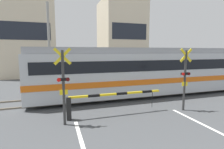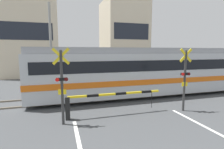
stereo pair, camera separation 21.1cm
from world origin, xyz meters
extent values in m
cube|color=#6B6051|center=(0.00, 9.47, 0.04)|extent=(50.00, 0.10, 0.08)
cube|color=#6B6051|center=(0.00, 10.90, 0.04)|extent=(50.00, 0.10, 0.08)
cube|color=#B7BCC1|center=(4.69, 10.18, 1.53)|extent=(19.07, 2.81, 2.61)
cube|color=gray|center=(4.69, 10.18, 3.02)|extent=(18.87, 2.47, 0.36)
cube|color=orange|center=(4.69, 10.18, 1.14)|extent=(19.08, 2.87, 0.32)
cube|color=black|center=(4.69, 10.18, 2.12)|extent=(18.30, 2.85, 0.64)
cube|color=black|center=(-4.85, 10.18, 2.12)|extent=(0.03, 1.97, 0.80)
cylinder|color=black|center=(-1.22, 9.47, 0.38)|extent=(0.76, 0.12, 0.76)
cylinder|color=black|center=(-1.22, 10.90, 0.38)|extent=(0.76, 0.12, 0.76)
cube|color=black|center=(-2.71, 7.08, 0.50)|extent=(0.20, 0.20, 1.01)
cube|color=yellow|center=(-0.49, 7.08, 0.99)|extent=(4.45, 0.09, 0.09)
cube|color=black|center=(-1.60, 7.08, 0.99)|extent=(0.53, 0.10, 0.10)
cube|color=black|center=(-0.27, 7.08, 0.99)|extent=(0.53, 0.10, 0.10)
cube|color=black|center=(1.07, 7.08, 0.99)|extent=(0.53, 0.10, 0.10)
cylinder|color=black|center=(1.38, 7.08, 0.55)|extent=(0.02, 0.02, 0.80)
cube|color=black|center=(2.71, 13.37, 0.50)|extent=(0.20, 0.20, 1.01)
cube|color=yellow|center=(0.49, 13.37, 0.99)|extent=(4.45, 0.09, 0.09)
cube|color=black|center=(1.60, 13.37, 0.99)|extent=(0.53, 0.10, 0.10)
cube|color=black|center=(0.27, 13.37, 0.99)|extent=(0.53, 0.10, 0.10)
cube|color=black|center=(-1.07, 13.37, 0.99)|extent=(0.53, 0.10, 0.10)
cylinder|color=black|center=(-1.38, 13.37, 0.55)|extent=(0.02, 0.02, 0.80)
cylinder|color=#333333|center=(-2.91, 6.62, 1.51)|extent=(0.11, 0.11, 3.02)
cube|color=yellow|center=(-2.91, 6.62, 2.78)|extent=(0.68, 0.04, 0.68)
cube|color=yellow|center=(-2.91, 6.62, 2.78)|extent=(0.68, 0.04, 0.68)
cube|color=black|center=(-2.91, 6.62, 1.87)|extent=(0.44, 0.12, 0.12)
cylinder|color=red|center=(-3.08, 6.55, 1.87)|extent=(0.15, 0.03, 0.15)
cylinder|color=#4C0C0C|center=(-2.74, 6.55, 1.87)|extent=(0.15, 0.03, 0.15)
cube|color=yellow|center=(-2.91, 6.60, 1.36)|extent=(0.32, 0.03, 0.20)
cylinder|color=#333333|center=(2.91, 6.62, 1.51)|extent=(0.11, 0.11, 3.02)
cube|color=yellow|center=(2.91, 6.62, 2.78)|extent=(0.68, 0.04, 0.68)
cube|color=yellow|center=(2.91, 6.62, 2.78)|extent=(0.68, 0.04, 0.68)
cube|color=black|center=(2.91, 6.62, 1.87)|extent=(0.44, 0.12, 0.12)
cylinder|color=red|center=(2.74, 6.55, 1.87)|extent=(0.15, 0.03, 0.15)
cylinder|color=#4C0C0C|center=(3.08, 6.55, 1.87)|extent=(0.15, 0.03, 0.15)
cube|color=yellow|center=(2.91, 6.60, 1.36)|extent=(0.32, 0.03, 0.20)
cube|color=beige|center=(-6.32, 23.44, 4.66)|extent=(6.51, 6.30, 9.31)
cube|color=#1E232D|center=(-6.32, 20.28, 5.12)|extent=(5.47, 0.03, 1.86)
cube|color=beige|center=(5.84, 23.44, 4.99)|extent=(5.56, 6.30, 9.98)
cube|color=#1E232D|center=(5.84, 20.28, 5.49)|extent=(4.67, 0.03, 2.00)
cylinder|color=gray|center=(-3.66, 15.87, 3.56)|extent=(0.22, 0.22, 7.13)
camera|label=1|loc=(-3.16, -0.43, 2.96)|focal=28.00mm
camera|label=2|loc=(-2.96, -0.49, 2.96)|focal=28.00mm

